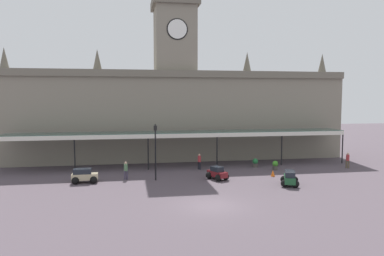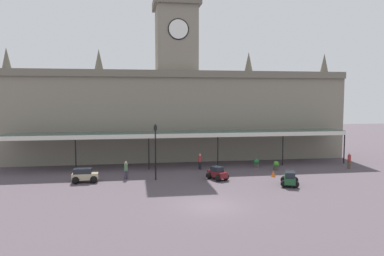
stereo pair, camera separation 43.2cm
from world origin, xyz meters
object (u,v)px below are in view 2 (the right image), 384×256
at_px(planter_near_kerb, 276,165).
at_px(planter_by_canopy, 256,163).
at_px(car_beige_estate, 85,176).
at_px(pedestrian_beside_cars, 200,161).
at_px(car_maroon_sedan, 217,174).
at_px(pedestrian_crossing_forecourt, 349,160).
at_px(pedestrian_near_entrance, 126,170).
at_px(traffic_cone, 273,173).
at_px(car_green_estate, 290,179).
at_px(victorian_lamppost, 155,146).

relative_size(planter_near_kerb, planter_by_canopy, 1.00).
height_order(car_beige_estate, pedestrian_beside_cars, pedestrian_beside_cars).
xyz_separation_m(car_maroon_sedan, car_beige_estate, (-11.96, 0.70, 0.06)).
bearing_deg(pedestrian_crossing_forecourt, car_beige_estate, -175.42).
bearing_deg(pedestrian_near_entrance, pedestrian_beside_cars, 24.55).
distance_m(car_maroon_sedan, traffic_cone, 5.58).
xyz_separation_m(car_green_estate, traffic_cone, (-0.05, 3.63, -0.25)).
xyz_separation_m(car_green_estate, victorian_lamppost, (-11.25, 3.95, 2.63)).
relative_size(pedestrian_beside_cars, planter_by_canopy, 1.74).
distance_m(car_maroon_sedan, pedestrian_crossing_forecourt, 15.30).
bearing_deg(car_maroon_sedan, victorian_lamppost, 173.47).
distance_m(pedestrian_crossing_forecourt, victorian_lamppost, 20.91).
xyz_separation_m(car_green_estate, pedestrian_crossing_forecourt, (9.42, 6.16, 0.34)).
relative_size(car_beige_estate, pedestrian_near_entrance, 1.36).
bearing_deg(car_maroon_sedan, pedestrian_near_entrance, 170.67).
bearing_deg(traffic_cone, planter_near_kerb, 63.61).
relative_size(victorian_lamppost, traffic_cone, 8.18).
relative_size(pedestrian_beside_cars, victorian_lamppost, 0.32).
bearing_deg(victorian_lamppost, car_green_estate, -19.33).
bearing_deg(planter_by_canopy, car_maroon_sedan, -137.41).
xyz_separation_m(pedestrian_beside_cars, victorian_lamppost, (-4.88, -4.18, 2.28)).
bearing_deg(pedestrian_beside_cars, pedestrian_near_entrance, -155.45).
bearing_deg(victorian_lamppost, pedestrian_beside_cars, 40.59).
distance_m(car_green_estate, pedestrian_beside_cars, 10.33).
distance_m(car_maroon_sedan, car_beige_estate, 11.98).
bearing_deg(traffic_cone, car_beige_estate, 178.77).
bearing_deg(car_maroon_sedan, pedestrian_beside_cars, 98.96).
bearing_deg(victorian_lamppost, pedestrian_crossing_forecourt, 6.12).
relative_size(car_beige_estate, planter_by_canopy, 2.36).
height_order(car_beige_estate, victorian_lamppost, victorian_lamppost).
bearing_deg(car_green_estate, traffic_cone, 90.71).
bearing_deg(traffic_cone, car_green_estate, -89.29).
bearing_deg(planter_by_canopy, car_beige_estate, -166.09).
height_order(car_green_estate, car_beige_estate, same).
distance_m(car_beige_estate, pedestrian_beside_cars, 11.94).
xyz_separation_m(planter_near_kerb, planter_by_canopy, (-1.56, 1.77, 0.00)).
bearing_deg(victorian_lamppost, traffic_cone, -1.63).
xyz_separation_m(car_green_estate, pedestrian_near_entrance, (-13.94, 4.67, 0.34)).
xyz_separation_m(car_maroon_sedan, pedestrian_near_entrance, (-8.33, 1.37, 0.41)).
relative_size(pedestrian_crossing_forecourt, victorian_lamppost, 0.32).
xyz_separation_m(car_beige_estate, pedestrian_near_entrance, (3.62, 0.67, 0.34)).
relative_size(car_maroon_sedan, planter_by_canopy, 2.33).
bearing_deg(pedestrian_beside_cars, car_green_estate, -51.91).
distance_m(car_beige_estate, planter_near_kerb, 19.14).
height_order(traffic_cone, planter_near_kerb, planter_near_kerb).
xyz_separation_m(car_maroon_sedan, victorian_lamppost, (-5.64, 0.65, 2.69)).
height_order(pedestrian_crossing_forecourt, victorian_lamppost, victorian_lamppost).
bearing_deg(car_beige_estate, pedestrian_beside_cars, 20.22).
xyz_separation_m(pedestrian_near_entrance, planter_near_kerb, (15.35, 1.88, -0.42)).
xyz_separation_m(car_maroon_sedan, traffic_cone, (5.56, 0.33, -0.19)).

